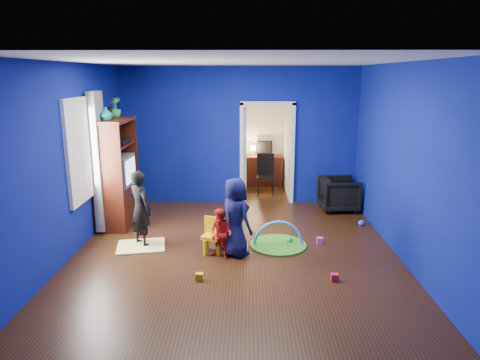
{
  "coord_description": "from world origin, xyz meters",
  "views": [
    {
      "loc": [
        0.19,
        -6.27,
        2.71
      ],
      "look_at": [
        0.07,
        0.4,
        1.07
      ],
      "focal_mm": 32.0,
      "sensor_mm": 36.0,
      "label": 1
    }
  ],
  "objects_px": {
    "child_black": "(140,208)",
    "toddler_red": "(221,234)",
    "vase": "(106,114)",
    "crt_tv": "(118,170)",
    "armchair": "(339,194)",
    "kid_chair": "(212,237)",
    "folding_chair": "(266,176)",
    "study_desk": "(264,170)",
    "play_mat": "(278,245)",
    "hopper_ball": "(233,237)",
    "child_navy": "(235,217)",
    "tv_armoire": "(116,173)"
  },
  "relations": [
    {
      "from": "child_black",
      "to": "toddler_red",
      "type": "xyz_separation_m",
      "value": [
        1.32,
        -0.49,
        -0.24
      ]
    },
    {
      "from": "vase",
      "to": "crt_tv",
      "type": "relative_size",
      "value": 0.32
    },
    {
      "from": "armchair",
      "to": "child_black",
      "type": "distance_m",
      "value": 4.1
    },
    {
      "from": "armchair",
      "to": "vase",
      "type": "bearing_deg",
      "value": 102.42
    },
    {
      "from": "vase",
      "to": "kid_chair",
      "type": "distance_m",
      "value": 2.79
    },
    {
      "from": "crt_tv",
      "to": "folding_chair",
      "type": "xyz_separation_m",
      "value": [
        2.78,
        2.01,
        -0.56
      ]
    },
    {
      "from": "crt_tv",
      "to": "study_desk",
      "type": "relative_size",
      "value": 0.8
    },
    {
      "from": "toddler_red",
      "to": "play_mat",
      "type": "xyz_separation_m",
      "value": [
        0.9,
        0.5,
        -0.38
      ]
    },
    {
      "from": "child_black",
      "to": "folding_chair",
      "type": "xyz_separation_m",
      "value": [
        2.13,
        3.04,
        -0.16
      ]
    },
    {
      "from": "play_mat",
      "to": "folding_chair",
      "type": "bearing_deg",
      "value": 91.75
    },
    {
      "from": "child_black",
      "to": "hopper_ball",
      "type": "bearing_deg",
      "value": -143.77
    },
    {
      "from": "child_black",
      "to": "study_desk",
      "type": "bearing_deg",
      "value": -77.53
    },
    {
      "from": "vase",
      "to": "play_mat",
      "type": "height_order",
      "value": "vase"
    },
    {
      "from": "crt_tv",
      "to": "child_navy",
      "type": "bearing_deg",
      "value": -32.44
    },
    {
      "from": "toddler_red",
      "to": "vase",
      "type": "distance_m",
      "value": 2.89
    },
    {
      "from": "tv_armoire",
      "to": "study_desk",
      "type": "bearing_deg",
      "value": 46.55
    },
    {
      "from": "tv_armoire",
      "to": "toddler_red",
      "type": "bearing_deg",
      "value": -37.06
    },
    {
      "from": "child_navy",
      "to": "kid_chair",
      "type": "xyz_separation_m",
      "value": [
        -0.36,
        0.07,
        -0.36
      ]
    },
    {
      "from": "armchair",
      "to": "play_mat",
      "type": "xyz_separation_m",
      "value": [
        -1.37,
        -1.93,
        -0.33
      ]
    },
    {
      "from": "hopper_ball",
      "to": "study_desk",
      "type": "xyz_separation_m",
      "value": [
        0.64,
        4.11,
        0.19
      ]
    },
    {
      "from": "armchair",
      "to": "tv_armoire",
      "type": "bearing_deg",
      "value": 98.63
    },
    {
      "from": "hopper_ball",
      "to": "study_desk",
      "type": "height_order",
      "value": "study_desk"
    },
    {
      "from": "hopper_ball",
      "to": "play_mat",
      "type": "height_order",
      "value": "hopper_ball"
    },
    {
      "from": "child_black",
      "to": "study_desk",
      "type": "relative_size",
      "value": 1.42
    },
    {
      "from": "armchair",
      "to": "crt_tv",
      "type": "relative_size",
      "value": 1.07
    },
    {
      "from": "vase",
      "to": "folding_chair",
      "type": "distance_m",
      "value": 3.99
    },
    {
      "from": "child_black",
      "to": "study_desk",
      "type": "distance_m",
      "value": 4.54
    },
    {
      "from": "toddler_red",
      "to": "study_desk",
      "type": "height_order",
      "value": "toddler_red"
    },
    {
      "from": "hopper_ball",
      "to": "play_mat",
      "type": "xyz_separation_m",
      "value": [
        0.74,
        0.12,
        -0.17
      ]
    },
    {
      "from": "toddler_red",
      "to": "crt_tv",
      "type": "xyz_separation_m",
      "value": [
        -1.97,
        1.52,
        0.63
      ]
    },
    {
      "from": "child_black",
      "to": "play_mat",
      "type": "height_order",
      "value": "child_black"
    },
    {
      "from": "vase",
      "to": "hopper_ball",
      "type": "xyz_separation_m",
      "value": [
        2.17,
        -0.84,
        -1.89
      ]
    },
    {
      "from": "child_black",
      "to": "folding_chair",
      "type": "height_order",
      "value": "child_black"
    },
    {
      "from": "crt_tv",
      "to": "folding_chair",
      "type": "bearing_deg",
      "value": 35.94
    },
    {
      "from": "vase",
      "to": "kid_chair",
      "type": "relative_size",
      "value": 0.45
    },
    {
      "from": "vase",
      "to": "armchair",
      "type": "bearing_deg",
      "value": 15.82
    },
    {
      "from": "child_black",
      "to": "hopper_ball",
      "type": "height_order",
      "value": "child_black"
    },
    {
      "from": "vase",
      "to": "study_desk",
      "type": "xyz_separation_m",
      "value": [
        2.82,
        3.27,
        -1.7
      ]
    },
    {
      "from": "study_desk",
      "to": "kid_chair",
      "type": "bearing_deg",
      "value": -102.61
    },
    {
      "from": "tv_armoire",
      "to": "play_mat",
      "type": "xyz_separation_m",
      "value": [
        2.91,
        -1.01,
        -0.97
      ]
    },
    {
      "from": "child_navy",
      "to": "hopper_ball",
      "type": "height_order",
      "value": "child_navy"
    },
    {
      "from": "tv_armoire",
      "to": "study_desk",
      "type": "height_order",
      "value": "tv_armoire"
    },
    {
      "from": "tv_armoire",
      "to": "hopper_ball",
      "type": "xyz_separation_m",
      "value": [
        2.17,
        -1.14,
        -0.79
      ]
    },
    {
      "from": "folding_chair",
      "to": "vase",
      "type": "bearing_deg",
      "value": -140.61
    },
    {
      "from": "play_mat",
      "to": "child_black",
      "type": "bearing_deg",
      "value": -179.73
    },
    {
      "from": "tv_armoire",
      "to": "crt_tv",
      "type": "distance_m",
      "value": 0.06
    },
    {
      "from": "hopper_ball",
      "to": "child_black",
      "type": "bearing_deg",
      "value": 175.66
    },
    {
      "from": "crt_tv",
      "to": "kid_chair",
      "type": "relative_size",
      "value": 1.4
    },
    {
      "from": "child_navy",
      "to": "study_desk",
      "type": "relative_size",
      "value": 1.39
    },
    {
      "from": "armchair",
      "to": "kid_chair",
      "type": "bearing_deg",
      "value": 129.21
    }
  ]
}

